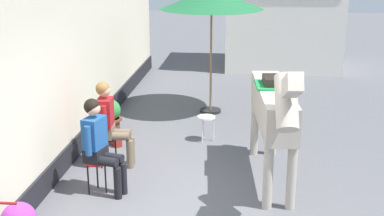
% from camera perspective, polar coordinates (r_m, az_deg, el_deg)
% --- Properties ---
extents(ground_plane, '(40.00, 40.00, 0.00)m').
position_cam_1_polar(ground_plane, '(9.96, 3.39, -2.84)').
color(ground_plane, '#56565B').
extents(pub_facade_wall, '(0.34, 14.00, 3.40)m').
position_cam_1_polar(pub_facade_wall, '(8.60, -14.21, 4.13)').
color(pub_facade_wall, beige).
rests_on(pub_facade_wall, ground_plane).
extents(distant_cottage, '(3.40, 2.60, 3.50)m').
position_cam_1_polar(distant_cottage, '(15.61, 9.87, 10.95)').
color(distant_cottage, silver).
rests_on(distant_cottage, ground_plane).
extents(seated_visitor_near, '(0.61, 0.48, 1.39)m').
position_cam_1_polar(seated_visitor_near, '(7.48, -10.02, -3.59)').
color(seated_visitor_near, red).
rests_on(seated_visitor_near, ground_plane).
extents(seated_visitor_far, '(0.61, 0.49, 1.39)m').
position_cam_1_polar(seated_visitor_far, '(8.39, -8.89, -1.25)').
color(seated_visitor_far, black).
rests_on(seated_visitor_far, ground_plane).
extents(saddled_horse_center, '(0.62, 3.00, 2.06)m').
position_cam_1_polar(saddled_horse_center, '(7.68, 8.85, 0.02)').
color(saddled_horse_center, '#B2A899').
rests_on(saddled_horse_center, ground_plane).
extents(flower_planter_farthest, '(0.43, 0.43, 0.64)m').
position_cam_1_polar(flower_planter_farthest, '(10.07, -8.81, -0.79)').
color(flower_planter_farthest, brown).
rests_on(flower_planter_farthest, ground_plane).
extents(cafe_parasol, '(2.10, 2.10, 2.58)m').
position_cam_1_polar(cafe_parasol, '(10.81, 2.13, 11.60)').
color(cafe_parasol, black).
rests_on(cafe_parasol, ground_plane).
extents(spare_stool_white, '(0.32, 0.32, 0.46)m').
position_cam_1_polar(spare_stool_white, '(9.50, 1.57, -1.26)').
color(spare_stool_white, white).
rests_on(spare_stool_white, ground_plane).
extents(satchel_bag, '(0.28, 0.29, 0.20)m').
position_cam_1_polar(satchel_bag, '(9.46, -8.28, -3.45)').
color(satchel_bag, maroon).
rests_on(satchel_bag, ground_plane).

